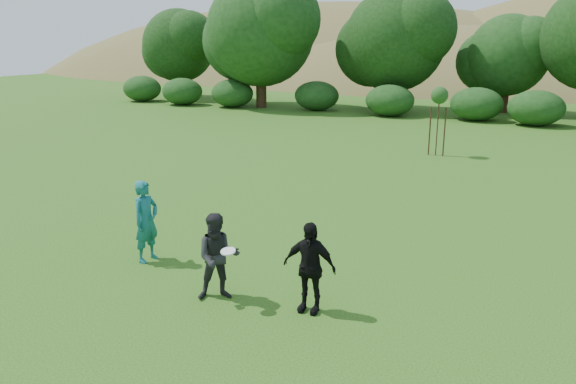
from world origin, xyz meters
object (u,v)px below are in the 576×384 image
at_px(player_teal, 146,221).
at_px(player_black, 309,267).
at_px(player_grey, 218,257).
at_px(sapling, 439,97).

height_order(player_teal, player_black, player_teal).
bearing_deg(player_grey, sapling, 52.28).
distance_m(player_teal, sapling, 14.92).
bearing_deg(player_black, player_grey, -173.33).
xyz_separation_m(player_teal, sapling, (3.65, 14.39, 1.52)).
bearing_deg(player_teal, player_grey, -105.47).
relative_size(player_teal, player_grey, 1.09).
height_order(player_teal, sapling, sapling).
height_order(player_grey, player_black, player_black).
xyz_separation_m(player_black, sapling, (-0.47, 15.12, 1.59)).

